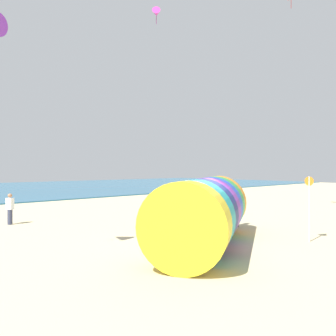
{
  "coord_description": "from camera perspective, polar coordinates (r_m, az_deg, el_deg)",
  "views": [
    {
      "loc": [
        -8.25,
        -7.4,
        2.86
      ],
      "look_at": [
        0.9,
        2.42,
        2.87
      ],
      "focal_mm": 35.0,
      "sensor_mm": 36.0,
      "label": 1
    }
  ],
  "objects": [
    {
      "name": "ground_plane",
      "position": [
        11.45,
        5.16,
        -14.52
      ],
      "size": [
        120.0,
        120.0,
        0.0
      ],
      "primitive_type": "plane",
      "color": "#CCBA8C"
    },
    {
      "name": "giant_inflatable_tube",
      "position": [
        12.17,
        6.52,
        -7.64
      ],
      "size": [
        7.46,
        5.75,
        2.51
      ],
      "color": "yellow",
      "rests_on": "ground"
    },
    {
      "name": "kite_handler",
      "position": [
        16.53,
        11.79,
        -6.8
      ],
      "size": [
        0.42,
        0.35,
        1.78
      ],
      "color": "black",
      "rests_on": "ground"
    },
    {
      "name": "kite_magenta_delta",
      "position": [
        22.59,
        -2.05,
        25.38
      ],
      "size": [
        0.82,
        0.83,
        1.03
      ],
      "color": "#D1339E"
    },
    {
      "name": "bystander_near_water",
      "position": [
        18.61,
        -25.82,
        -6.42
      ],
      "size": [
        0.36,
        0.42,
        1.58
      ],
      "color": "#383D56",
      "rests_on": "ground"
    },
    {
      "name": "beach_flag",
      "position": [
        14.06,
        23.69,
        -2.52
      ],
      "size": [
        0.47,
        0.36,
        2.54
      ],
      "color": "silver",
      "rests_on": "ground"
    }
  ]
}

